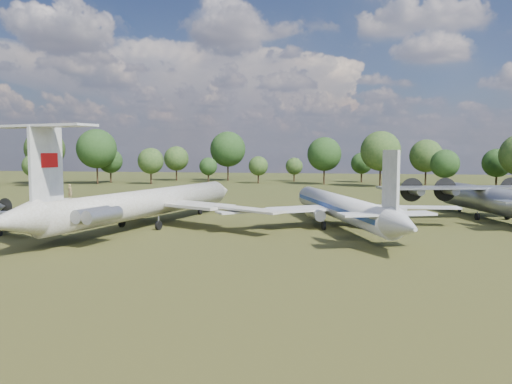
% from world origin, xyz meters
% --- Properties ---
extents(ground, '(300.00, 300.00, 0.00)m').
position_xyz_m(ground, '(0.00, 0.00, 0.00)').
color(ground, '#233712').
rests_on(ground, ground).
extents(il62_airliner, '(49.22, 57.44, 4.86)m').
position_xyz_m(il62_airliner, '(-2.68, -1.38, 2.43)').
color(il62_airliner, silver).
rests_on(il62_airliner, ground).
extents(tu104_jet, '(43.69, 50.22, 4.22)m').
position_xyz_m(tu104_jet, '(21.95, 1.29, 2.11)').
color(tu104_jet, silver).
rests_on(tu104_jet, ground).
extents(an12_transport, '(39.49, 42.19, 4.67)m').
position_xyz_m(an12_transport, '(43.10, 13.28, 2.33)').
color(an12_transport, gray).
rests_on(an12_transport, ground).
extents(person_on_il62, '(0.61, 0.44, 1.55)m').
position_xyz_m(person_on_il62, '(-6.07, -14.55, 5.63)').
color(person_on_il62, olive).
rests_on(person_on_il62, il62_airliner).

